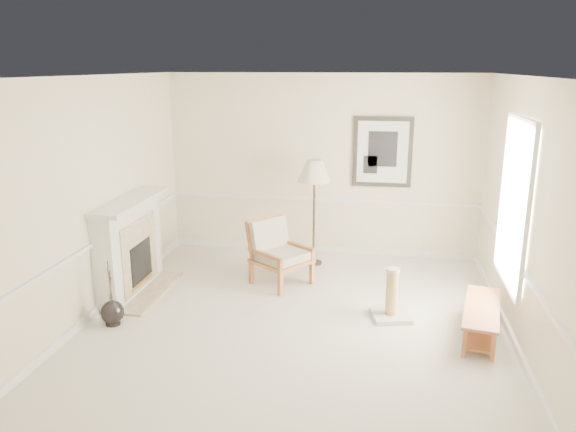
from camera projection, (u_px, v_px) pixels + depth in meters
The scene contains 8 objects.
ground at pixel (295, 323), 6.77m from camera, with size 5.50×5.50×0.00m, color silver.
room at pixel (309, 170), 6.33m from camera, with size 5.04×5.54×2.92m.
fireplace at pixel (130, 247), 7.55m from camera, with size 0.64×1.64×1.31m.
floor_vase at pixel (112, 313), 6.70m from camera, with size 0.28×0.28×0.82m.
armchair at pixel (277, 249), 7.95m from camera, with size 1.00×0.99×0.92m.
floor_lamp at pixel (314, 174), 8.44m from camera, with size 0.66×0.66×1.64m.
bench at pixel (481, 316), 6.41m from camera, with size 0.61×1.31×0.36m.
scratching_post at pixel (391, 302), 6.87m from camera, with size 0.55×0.55×0.64m.
Camera 1 is at (0.96, -6.12, 3.02)m, focal length 35.00 mm.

